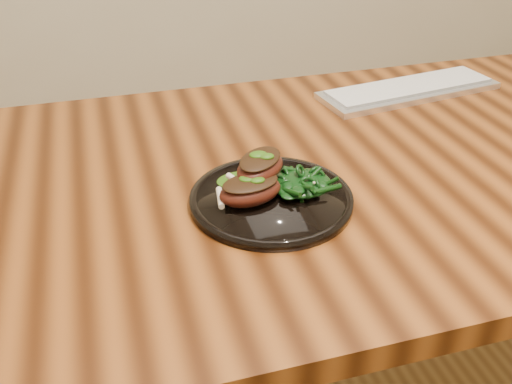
{
  "coord_description": "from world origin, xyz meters",
  "views": [
    {
      "loc": [
        -0.45,
        -0.78,
        1.22
      ],
      "look_at": [
        -0.25,
        -0.1,
        0.78
      ],
      "focal_mm": 40.0,
      "sensor_mm": 36.0,
      "label": 1
    }
  ],
  "objects_px": {
    "desk": "(373,195)",
    "keyboard": "(409,89)",
    "lamb_chop_front": "(250,189)",
    "greens_heap": "(301,180)",
    "plate": "(271,199)"
  },
  "relations": [
    {
      "from": "plate",
      "to": "desk",
      "type": "bearing_deg",
      "value": 22.62
    },
    {
      "from": "lamb_chop_front",
      "to": "keyboard",
      "type": "height_order",
      "value": "lamb_chop_front"
    },
    {
      "from": "keyboard",
      "to": "desk",
      "type": "bearing_deg",
      "value": -128.56
    },
    {
      "from": "plate",
      "to": "keyboard",
      "type": "distance_m",
      "value": 0.53
    },
    {
      "from": "plate",
      "to": "greens_heap",
      "type": "relative_size",
      "value": 2.58
    },
    {
      "from": "desk",
      "to": "keyboard",
      "type": "distance_m",
      "value": 0.32
    },
    {
      "from": "lamb_chop_front",
      "to": "greens_heap",
      "type": "xyz_separation_m",
      "value": [
        0.08,
        0.01,
        -0.01
      ]
    },
    {
      "from": "plate",
      "to": "greens_heap",
      "type": "bearing_deg",
      "value": 5.19
    },
    {
      "from": "greens_heap",
      "to": "keyboard",
      "type": "distance_m",
      "value": 0.49
    },
    {
      "from": "lamb_chop_front",
      "to": "keyboard",
      "type": "relative_size",
      "value": 0.26
    },
    {
      "from": "desk",
      "to": "greens_heap",
      "type": "height_order",
      "value": "greens_heap"
    },
    {
      "from": "desk",
      "to": "lamb_chop_front",
      "type": "height_order",
      "value": "lamb_chop_front"
    },
    {
      "from": "lamb_chop_front",
      "to": "keyboard",
      "type": "bearing_deg",
      "value": 37.09
    },
    {
      "from": "desk",
      "to": "greens_heap",
      "type": "distance_m",
      "value": 0.23
    },
    {
      "from": "desk",
      "to": "plate",
      "type": "distance_m",
      "value": 0.26
    }
  ]
}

